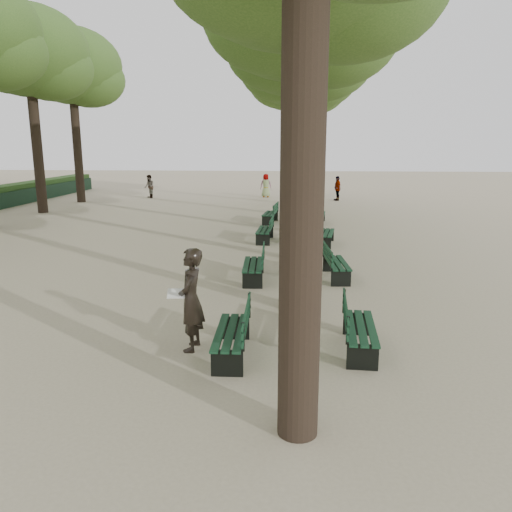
{
  "coord_description": "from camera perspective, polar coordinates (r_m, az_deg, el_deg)",
  "views": [
    {
      "loc": [
        1.39,
        -7.82,
        3.66
      ],
      "look_at": [
        0.6,
        3.0,
        1.2
      ],
      "focal_mm": 35.0,
      "sensor_mm": 36.0,
      "label": 1
    }
  ],
  "objects": [
    {
      "name": "bench_right_3",
      "position": [
        23.39,
        7.19,
        4.35
      ],
      "size": [
        0.74,
        1.85,
        0.92
      ],
      "color": "black",
      "rests_on": "ground"
    },
    {
      "name": "bench_left_0",
      "position": [
        8.86,
        -2.82,
        -9.74
      ],
      "size": [
        0.61,
        1.81,
        0.92
      ],
      "color": "black",
      "rests_on": "ground"
    },
    {
      "name": "pedestrian_a",
      "position": [
        34.89,
        -12.1,
        7.78
      ],
      "size": [
        0.68,
        0.81,
        1.57
      ],
      "primitive_type": "imported",
      "rotation": [
        0.0,
        0.0,
        5.29
      ],
      "color": "#262628",
      "rests_on": "ground"
    },
    {
      "name": "bench_left_1",
      "position": [
        13.56,
        -0.29,
        -1.69
      ],
      "size": [
        0.64,
        1.82,
        0.92
      ],
      "color": "black",
      "rests_on": "ground"
    },
    {
      "name": "pedestrian_d",
      "position": [
        34.71,
        1.14,
        8.06
      ],
      "size": [
        0.8,
        0.36,
        1.6
      ],
      "primitive_type": "imported",
      "rotation": [
        0.0,
        0.0,
        3.2
      ],
      "color": "#262628",
      "rests_on": "ground"
    },
    {
      "name": "ground",
      "position": [
        8.75,
        -5.47,
        -12.03
      ],
      "size": [
        120.0,
        120.0,
        0.0
      ],
      "primitive_type": "plane",
      "color": "tan",
      "rests_on": "ground"
    },
    {
      "name": "tree_central_2",
      "position": [
        16.32,
        4.97,
        26.89
      ],
      "size": [
        6.0,
        6.0,
        9.95
      ],
      "color": "#33261C",
      "rests_on": "ground"
    },
    {
      "name": "tree_far_5",
      "position": [
        33.9,
        -20.38,
        19.63
      ],
      "size": [
        6.0,
        6.0,
        10.45
      ],
      "color": "#33261C",
      "rests_on": "ground"
    },
    {
      "name": "tree_central_4",
      "position": [
        26.13,
        4.68,
        21.53
      ],
      "size": [
        6.0,
        6.0,
        9.95
      ],
      "color": "#33261C",
      "rests_on": "ground"
    },
    {
      "name": "bench_right_2",
      "position": [
        18.51,
        7.95,
        2.11
      ],
      "size": [
        0.81,
        1.86,
        0.92
      ],
      "color": "black",
      "rests_on": "ground"
    },
    {
      "name": "bench_left_2",
      "position": [
        18.95,
        1.0,
        2.48
      ],
      "size": [
        0.64,
        1.82,
        0.92
      ],
      "color": "black",
      "rests_on": "ground"
    },
    {
      "name": "bench_left_3",
      "position": [
        23.4,
        1.62,
        4.45
      ],
      "size": [
        0.75,
        1.85,
        0.92
      ],
      "color": "black",
      "rests_on": "ground"
    },
    {
      "name": "tree_central_5",
      "position": [
        31.08,
        4.61,
        20.12
      ],
      "size": [
        6.0,
        6.0,
        9.95
      ],
      "color": "#33261C",
      "rests_on": "ground"
    },
    {
      "name": "man_with_map",
      "position": [
        8.98,
        -7.44,
        -4.98
      ],
      "size": [
        0.64,
        0.77,
        1.87
      ],
      "color": "black",
      "rests_on": "ground"
    },
    {
      "name": "tree_central_3",
      "position": [
        21.2,
        4.79,
        23.59
      ],
      "size": [
        6.0,
        6.0,
        9.95
      ],
      "color": "#33261C",
      "rests_on": "ground"
    },
    {
      "name": "pedestrian_b",
      "position": [
        36.91,
        7.21,
        8.46
      ],
      "size": [
        0.59,
        1.27,
        1.89
      ],
      "primitive_type": "imported",
      "rotation": [
        0.0,
        0.0,
        1.39
      ],
      "color": "#262628",
      "rests_on": "ground"
    },
    {
      "name": "pedestrian_c",
      "position": [
        33.07,
        9.28,
        7.64
      ],
      "size": [
        0.56,
        0.98,
        1.58
      ],
      "primitive_type": "imported",
      "rotation": [
        0.0,
        0.0,
        5.0
      ],
      "color": "#262628",
      "rests_on": "ground"
    },
    {
      "name": "bench_right_1",
      "position": [
        13.92,
        9.17,
        -1.48
      ],
      "size": [
        0.7,
        1.84,
        0.92
      ],
      "color": "black",
      "rests_on": "ground"
    },
    {
      "name": "bench_right_0",
      "position": [
        9.24,
        11.76,
        -9.02
      ],
      "size": [
        0.68,
        1.83,
        0.92
      ],
      "color": "black",
      "rests_on": "ground"
    },
    {
      "name": "tree_far_4",
      "position": [
        29.43,
        -24.61,
        20.46
      ],
      "size": [
        6.0,
        6.0,
        10.45
      ],
      "color": "#33261C",
      "rests_on": "ground"
    }
  ]
}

